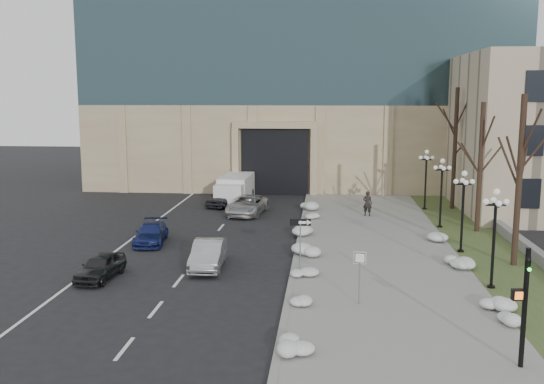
{
  "coord_description": "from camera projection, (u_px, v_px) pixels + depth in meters",
  "views": [
    {
      "loc": [
        0.57,
        -21.86,
        8.97
      ],
      "look_at": [
        -2.46,
        11.88,
        3.5
      ],
      "focal_mm": 40.0,
      "sensor_mm": 36.0,
      "label": 1
    }
  ],
  "objects": [
    {
      "name": "snow_clump_b",
      "position": [
        296.0,
        299.0,
        25.92
      ],
      "size": [
        1.1,
        1.6,
        0.36
      ],
      "primitive_type": "ellipsoid",
      "color": "white",
      "rests_on": "sidewalk"
    },
    {
      "name": "pedestrian",
      "position": [
        367.0,
        203.0,
        44.46
      ],
      "size": [
        0.77,
        0.62,
        1.85
      ],
      "primitive_type": "imported",
      "rotation": [
        0.0,
        0.0,
        2.86
      ],
      "color": "black",
      "rests_on": "sidewalk"
    },
    {
      "name": "one_way_sign",
      "position": [
        304.0,
        229.0,
        29.85
      ],
      "size": [
        1.09,
        0.3,
        2.92
      ],
      "rotation": [
        0.0,
        0.0,
        0.08
      ],
      "color": "slate",
      "rests_on": "ground"
    },
    {
      "name": "car_a",
      "position": [
        100.0,
        267.0,
        29.7
      ],
      "size": [
        1.75,
        3.76,
        1.24
      ],
      "primitive_type": "imported",
      "rotation": [
        0.0,
        0.0,
        -0.08
      ],
      "color": "black",
      "rests_on": "ground"
    },
    {
      "name": "car_d",
      "position": [
        247.0,
        205.0,
        45.65
      ],
      "size": [
        3.03,
        5.38,
        1.42
      ],
      "primitive_type": "imported",
      "rotation": [
        0.0,
        0.0,
        -0.14
      ],
      "color": "#B4B4B4",
      "rests_on": "ground"
    },
    {
      "name": "lamppost_c",
      "position": [
        442.0,
        184.0,
        40.44
      ],
      "size": [
        1.18,
        1.18,
        4.76
      ],
      "color": "black",
      "rests_on": "ground"
    },
    {
      "name": "stone_wall",
      "position": [
        509.0,
        235.0,
        37.6
      ],
      "size": [
        0.5,
        30.0,
        0.7
      ],
      "primitive_type": "cube",
      "color": "gray",
      "rests_on": "ground"
    },
    {
      "name": "snow_clump_j",
      "position": [
        438.0,
        238.0,
        36.96
      ],
      "size": [
        1.1,
        1.6,
        0.36
      ],
      "primitive_type": "ellipsoid",
      "color": "white",
      "rests_on": "sidewalk"
    },
    {
      "name": "lamppost_a",
      "position": [
        495.0,
        225.0,
        27.66
      ],
      "size": [
        1.18,
        1.18,
        4.76
      ],
      "color": "black",
      "rests_on": "ground"
    },
    {
      "name": "lamppost_b",
      "position": [
        463.0,
        200.0,
        34.05
      ],
      "size": [
        1.18,
        1.18,
        4.76
      ],
      "color": "black",
      "rests_on": "ground"
    },
    {
      "name": "snow_clump_f",
      "position": [
        313.0,
        216.0,
        43.59
      ],
      "size": [
        1.1,
        1.6,
        0.36
      ],
      "primitive_type": "ellipsoid",
      "color": "white",
      "rests_on": "sidewalk"
    },
    {
      "name": "snow_clump_k",
      "position": [
        514.0,
        321.0,
        23.38
      ],
      "size": [
        1.1,
        1.6,
        0.36
      ],
      "primitive_type": "ellipsoid",
      "color": "white",
      "rests_on": "sidewalk"
    },
    {
      "name": "snow_clump_d",
      "position": [
        306.0,
        251.0,
        33.89
      ],
      "size": [
        1.1,
        1.6,
        0.36
      ],
      "primitive_type": "ellipsoid",
      "color": "white",
      "rests_on": "sidewalk"
    },
    {
      "name": "traffic_signal",
      "position": [
        523.0,
        310.0,
        19.6
      ],
      "size": [
        0.71,
        0.94,
        4.15
      ],
      "rotation": [
        0.0,
        0.0,
        0.12
      ],
      "color": "black",
      "rests_on": "ground"
    },
    {
      "name": "lamppost_d",
      "position": [
        426.0,
        171.0,
        46.83
      ],
      "size": [
        1.18,
        1.18,
        4.76
      ],
      "color": "black",
      "rests_on": "ground"
    },
    {
      "name": "ground",
      "position": [
        308.0,
        333.0,
        22.98
      ],
      "size": [
        160.0,
        160.0,
        0.0
      ],
      "primitive_type": "plane",
      "color": "black",
      "rests_on": "ground"
    },
    {
      "name": "car_e",
      "position": [
        223.0,
        197.0,
        49.17
      ],
      "size": [
        2.63,
        4.52,
        1.45
      ],
      "primitive_type": "imported",
      "rotation": [
        0.0,
        0.0,
        -0.23
      ],
      "color": "#2C2C31",
      "rests_on": "ground"
    },
    {
      "name": "curb",
      "position": [
        299.0,
        242.0,
        36.82
      ],
      "size": [
        0.3,
        40.0,
        0.14
      ],
      "primitive_type": "cube",
      "color": "gray",
      "rests_on": "ground"
    },
    {
      "name": "keep_sign",
      "position": [
        360.0,
        267.0,
        25.57
      ],
      "size": [
        0.52,
        0.08,
        2.42
      ],
      "rotation": [
        0.0,
        0.0,
        -0.04
      ],
      "color": "slate",
      "rests_on": "ground"
    },
    {
      "name": "snow_clump_a",
      "position": [
        292.0,
        346.0,
        21.09
      ],
      "size": [
        1.1,
        1.6,
        0.36
      ],
      "primitive_type": "ellipsoid",
      "color": "white",
      "rests_on": "sidewalk"
    },
    {
      "name": "snow_clump_e",
      "position": [
        306.0,
        231.0,
        38.83
      ],
      "size": [
        1.1,
        1.6,
        0.36
      ],
      "primitive_type": "ellipsoid",
      "color": "white",
      "rests_on": "sidewalk"
    },
    {
      "name": "tree_far",
      "position": [
        456.0,
        131.0,
        46.64
      ],
      "size": [
        3.2,
        3.2,
        9.5
      ],
      "color": "black",
      "rests_on": "ground"
    },
    {
      "name": "grass_strip",
      "position": [
        484.0,
        247.0,
        35.85
      ],
      "size": [
        4.0,
        40.0,
        0.1
      ],
      "primitive_type": "cube",
      "color": "#3D4A25",
      "rests_on": "ground"
    },
    {
      "name": "car_b",
      "position": [
        208.0,
        254.0,
        31.55
      ],
      "size": [
        1.75,
        4.44,
        1.44
      ],
      "primitive_type": "imported",
      "rotation": [
        0.0,
        0.0,
        0.05
      ],
      "color": "#979A9E",
      "rests_on": "ground"
    },
    {
      "name": "snow_clump_g",
      "position": [
        307.0,
        207.0,
        47.03
      ],
      "size": [
        1.1,
        1.6,
        0.36
      ],
      "primitive_type": "ellipsoid",
      "color": "white",
      "rests_on": "sidewalk"
    },
    {
      "name": "office_tower",
      "position": [
        303.0,
        2.0,
        63.06
      ],
      "size": [
        40.0,
        24.7,
        36.0
      ],
      "color": "tan",
      "rests_on": "ground"
    },
    {
      "name": "car_c",
      "position": [
        151.0,
        233.0,
        36.83
      ],
      "size": [
        2.22,
        4.4,
        1.23
      ],
      "primitive_type": "imported",
      "rotation": [
        0.0,
        0.0,
        0.12
      ],
      "color": "navy",
      "rests_on": "ground"
    },
    {
      "name": "box_truck",
      "position": [
        235.0,
        189.0,
        51.2
      ],
      "size": [
        2.59,
        6.81,
        2.14
      ],
      "rotation": [
        0.0,
        0.0,
        -0.03
      ],
      "color": "silver",
      "rests_on": "ground"
    },
    {
      "name": "snow_clump_i",
      "position": [
        457.0,
        262.0,
        31.6
      ],
      "size": [
        1.1,
        1.6,
        0.36
      ],
      "primitive_type": "ellipsoid",
      "color": "white",
      "rests_on": "sidewalk"
    },
    {
      "name": "snow_clump_h",
      "position": [
        495.0,
        303.0,
        25.43
      ],
      "size": [
        1.1,
        1.6,
        0.36
      ],
      "primitive_type": "ellipsoid",
      "color": "white",
      "rests_on": "sidewalk"
    },
    {
      "name": "tree_mid",
      "position": [
        481.0,
        149.0,
        38.87
      ],
      "size": [
        3.2,
        3.2,
        8.5
      ],
      "color": "black",
      "rests_on": "ground"
    },
    {
      "name": "snow_clump_c",
      "position": [
        301.0,
        273.0,
        29.76
      ],
      "size": [
        1.1,
        1.6,
        0.36
      ],
      "primitive_type": "ellipsoid",
      "color": "white",
      "rests_on": "sidewalk"
    },
    {
      "name": "tree_near",
      "position": [
        521.0,
        157.0,
        30.95
      ],
      "size": [
        3.2,
        3.2,
        9.0
      ],
      "color": "black",
      "rests_on": "ground"
    },
    {
      "name": "sidewalk",
      "position": [
        374.0,
        244.0,
        36.43
      ],
      "size": [
        9.0,
        40.0,
        0.12
      ],
      "primitive_type": "cube",
      "color": "gray",
      "rests_on": "ground"
    }
  ]
}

